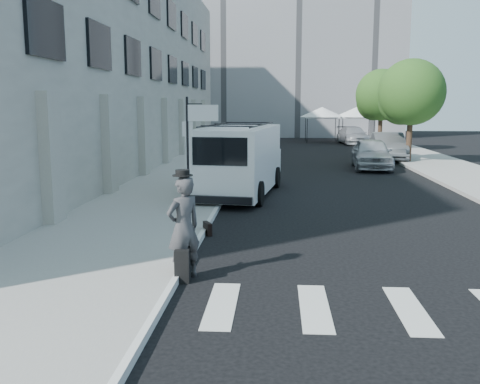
# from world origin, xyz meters

# --- Properties ---
(ground) EXTENTS (120.00, 120.00, 0.00)m
(ground) POSITION_xyz_m (0.00, 0.00, 0.00)
(ground) COLOR black
(ground) RESTS_ON ground
(sidewalk_left) EXTENTS (4.50, 48.00, 0.15)m
(sidewalk_left) POSITION_xyz_m (-4.25, 16.00, 0.07)
(sidewalk_left) COLOR gray
(sidewalk_left) RESTS_ON ground
(sidewalk_right) EXTENTS (4.00, 56.00, 0.15)m
(sidewalk_right) POSITION_xyz_m (9.00, 20.00, 0.07)
(sidewalk_right) COLOR gray
(sidewalk_right) RESTS_ON ground
(building_left) EXTENTS (10.00, 44.00, 12.00)m
(building_left) POSITION_xyz_m (-11.50, 18.00, 6.00)
(building_left) COLOR gray
(building_left) RESTS_ON ground
(building_far) EXTENTS (22.00, 12.00, 25.00)m
(building_far) POSITION_xyz_m (2.00, 50.00, 12.50)
(building_far) COLOR slate
(building_far) RESTS_ON ground
(sign_pole) EXTENTS (1.03, 0.07, 3.50)m
(sign_pole) POSITION_xyz_m (-2.36, 3.20, 2.65)
(sign_pole) COLOR black
(sign_pole) RESTS_ON sidewalk_left
(tree_near) EXTENTS (3.80, 3.83, 6.03)m
(tree_near) POSITION_xyz_m (7.50, 20.15, 3.97)
(tree_near) COLOR black
(tree_near) RESTS_ON ground
(tree_far) EXTENTS (3.80, 3.83, 6.03)m
(tree_far) POSITION_xyz_m (7.50, 29.15, 3.97)
(tree_far) COLOR black
(tree_far) RESTS_ON ground
(tent_left) EXTENTS (4.00, 4.00, 3.20)m
(tent_left) POSITION_xyz_m (4.00, 38.00, 2.71)
(tent_left) COLOR black
(tent_left) RESTS_ON ground
(tent_right) EXTENTS (4.00, 4.00, 3.20)m
(tent_right) POSITION_xyz_m (7.20, 38.50, 2.71)
(tent_right) COLOR black
(tent_right) RESTS_ON ground
(businessman) EXTENTS (0.89, 0.88, 2.06)m
(businessman) POSITION_xyz_m (-1.90, -1.59, 1.03)
(businessman) COLOR #3A3A3C
(businessman) RESTS_ON ground
(briefcase) EXTENTS (0.30, 0.45, 0.34)m
(briefcase) POSITION_xyz_m (-1.90, 2.00, 0.17)
(briefcase) COLOR black
(briefcase) RESTS_ON ground
(suitcase) EXTENTS (0.31, 0.47, 1.26)m
(suitcase) POSITION_xyz_m (-1.90, -1.75, 0.33)
(suitcase) COLOR black
(suitcase) RESTS_ON ground
(cargo_van) EXTENTS (3.16, 7.19, 2.60)m
(cargo_van) POSITION_xyz_m (-1.47, 8.57, 1.33)
(cargo_van) COLOR white
(cargo_van) RESTS_ON ground
(parked_car_a) EXTENTS (2.26, 4.98, 1.66)m
(parked_car_a) POSITION_xyz_m (5.00, 17.31, 0.83)
(parked_car_a) COLOR #A7AAAF
(parked_car_a) RESTS_ON ground
(parked_car_b) EXTENTS (2.11, 5.26, 1.70)m
(parked_car_b) POSITION_xyz_m (6.80, 21.96, 0.85)
(parked_car_b) COLOR #525659
(parked_car_b) RESTS_ON ground
(parked_car_c) EXTENTS (2.69, 5.39, 1.50)m
(parked_car_c) POSITION_xyz_m (6.53, 35.41, 0.75)
(parked_car_c) COLOR #999BA0
(parked_car_c) RESTS_ON ground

